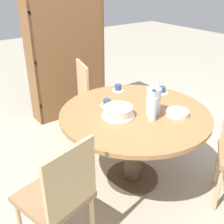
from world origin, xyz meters
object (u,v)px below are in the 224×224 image
object	(u,v)px
water_bottle	(153,108)
cake_main	(118,112)
chair_b	(94,97)
coffee_pot	(153,100)
chair_c	(59,195)
cup_c	(118,88)
cup_b	(107,103)
cup_a	(162,90)
bookshelf	(67,57)

from	to	relation	value
water_bottle	cake_main	size ratio (longest dim) A/B	0.97
chair_b	coffee_pot	size ratio (longest dim) A/B	3.44
chair_c	cup_c	world-z (taller)	chair_c
cake_main	coffee_pot	bearing A→B (deg)	-25.69
chair_b	cup_c	xyz separation A→B (m)	(-0.01, -0.45, 0.26)
coffee_pot	cup_b	size ratio (longest dim) A/B	2.16
chair_b	cake_main	distance (m)	1.01
cake_main	cup_a	world-z (taller)	cake_main
cup_b	bookshelf	bearing A→B (deg)	75.57
chair_c	bookshelf	bearing A→B (deg)	-134.46
coffee_pot	cup_b	distance (m)	0.43
bookshelf	cup_a	size ratio (longest dim) A/B	13.84
bookshelf	cake_main	world-z (taller)	bookshelf
cup_a	cup_b	bearing A→B (deg)	172.49
chair_c	water_bottle	size ratio (longest dim) A/B	3.44
cup_b	coffee_pot	bearing A→B (deg)	-56.99
chair_b	cake_main	size ratio (longest dim) A/B	3.33
chair_c	bookshelf	size ratio (longest dim) A/B	0.54
bookshelf	water_bottle	world-z (taller)	bookshelf
chair_c	cup_c	xyz separation A→B (m)	(1.08, 0.76, 0.26)
water_bottle	cup_b	world-z (taller)	water_bottle
cup_b	cup_c	distance (m)	0.38
cup_b	water_bottle	bearing A→B (deg)	-72.14
chair_b	cup_c	bearing A→B (deg)	-165.62
chair_c	water_bottle	distance (m)	0.98
chair_b	bookshelf	distance (m)	0.78
chair_b	water_bottle	xyz separation A→B (m)	(-0.17, -1.12, 0.34)
cup_c	cup_b	bearing A→B (deg)	-142.84
chair_b	chair_c	bearing A→B (deg)	153.47
chair_c	cup_b	world-z (taller)	chair_c
chair_b	water_bottle	distance (m)	1.18
cake_main	bookshelf	bearing A→B (deg)	75.98
chair_c	cup_b	xyz separation A→B (m)	(0.77, 0.53, 0.26)
chair_b	cake_main	world-z (taller)	chair_b
cup_a	water_bottle	bearing A→B (deg)	-143.40
chair_b	cup_b	bearing A→B (deg)	170.90
bookshelf	coffee_pot	size ratio (longest dim) A/B	6.39
cup_c	cake_main	bearing A→B (deg)	-127.70
chair_c	coffee_pot	world-z (taller)	coffee_pot
chair_b	cup_a	world-z (taller)	chair_b
bookshelf	water_bottle	size ratio (longest dim) A/B	6.40
bookshelf	coffee_pot	world-z (taller)	bookshelf
chair_c	cup_b	bearing A→B (deg)	-159.57
coffee_pot	cup_c	distance (m)	0.59
chair_b	coffee_pot	xyz separation A→B (m)	(-0.08, -1.03, 0.35)
chair_b	cup_b	xyz separation A→B (m)	(-0.31, -0.68, 0.26)
cake_main	cup_a	xyz separation A→B (m)	(0.66, 0.14, -0.02)
chair_b	cup_a	size ratio (longest dim) A/B	7.43
coffee_pot	cup_b	xyz separation A→B (m)	(-0.23, 0.35, -0.10)
water_bottle	cup_c	xyz separation A→B (m)	(0.16, 0.66, -0.08)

